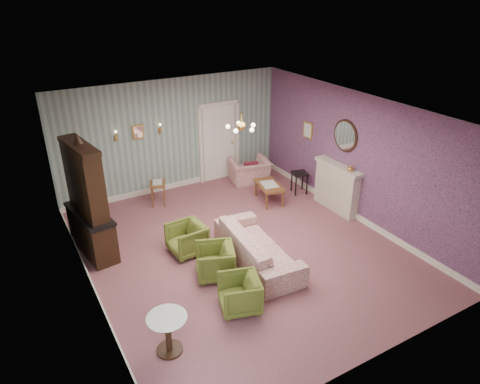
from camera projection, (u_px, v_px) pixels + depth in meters
floor at (241, 249)px, 9.13m from camera, size 7.00×7.00×0.00m
ceiling at (241, 113)px, 7.86m from camera, size 7.00×7.00×0.00m
wall_back at (173, 136)px, 11.23m from camera, size 6.00×0.00×6.00m
wall_front at (375, 283)px, 5.77m from camera, size 6.00×0.00×6.00m
wall_left at (82, 225)px, 7.15m from camera, size 0.00×7.00×7.00m
wall_right at (357, 158)px, 9.85m from camera, size 0.00×7.00×7.00m
wall_right_floral at (356, 158)px, 9.84m from camera, size 0.00×7.00×7.00m
door at (219, 141)px, 11.94m from camera, size 1.12×0.12×2.16m
olive_chair_a at (239, 292)px, 7.34m from camera, size 0.78×0.81×0.68m
olive_chair_b at (215, 260)px, 8.16m from camera, size 0.85×0.87×0.70m
olive_chair_c at (187, 238)px, 8.87m from camera, size 0.68×0.72×0.70m
sofa_chintz at (258, 242)px, 8.54m from camera, size 0.86×2.36×0.91m
wingback_chair at (249, 167)px, 11.94m from camera, size 1.14×0.87×0.89m
dresser at (86, 197)px, 8.51m from camera, size 0.73×1.55×2.48m
fireplace at (336, 187)px, 10.47m from camera, size 0.30×1.40×1.16m
mantel_vase at (351, 168)px, 9.87m from camera, size 0.15×0.15×0.15m
oval_mirror at (345, 136)px, 9.96m from camera, size 0.04×0.76×0.84m
framed_print at (308, 130)px, 11.13m from camera, size 0.04×0.34×0.42m
coffee_table at (269, 193)px, 10.99m from camera, size 0.70×1.02×0.47m
side_table_black at (299, 183)px, 11.41m from camera, size 0.47×0.47×0.57m
pedestal_table at (168, 334)px, 6.49m from camera, size 0.77×0.77×0.66m
nesting_table at (158, 192)px, 10.84m from camera, size 0.51×0.57×0.62m
gilt_mirror_back at (138, 132)px, 10.68m from camera, size 0.28×0.06×0.36m
sconce_left at (116, 136)px, 10.42m from camera, size 0.16×0.12×0.30m
sconce_right at (160, 129)px, 10.91m from camera, size 0.16×0.12×0.30m
chandelier at (241, 127)px, 7.98m from camera, size 0.56×0.56×0.36m
burgundy_cushion at (251, 168)px, 11.78m from camera, size 0.41×0.28×0.39m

